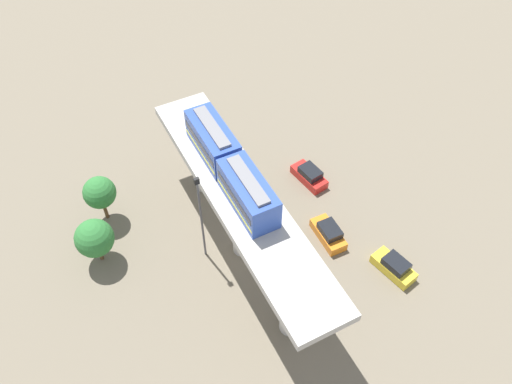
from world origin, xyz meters
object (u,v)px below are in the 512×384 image
at_px(tree_near_viaduct, 94,238).
at_px(tree_mid_lot, 100,193).
at_px(train, 230,166).
at_px(signal_post, 201,216).
at_px(parked_car_orange, 329,233).
at_px(parked_car_yellow, 394,267).
at_px(parked_car_red, 309,176).

distance_m(tree_near_viaduct, tree_mid_lot, 5.02).
xyz_separation_m(train, signal_post, (3.40, 1.00, -3.72)).
bearing_deg(tree_mid_lot, parked_car_orange, 145.99).
bearing_deg(tree_near_viaduct, tree_mid_lot, -112.85).
xyz_separation_m(parked_car_yellow, signal_post, (14.62, -9.74, 5.10)).
xyz_separation_m(parked_car_red, tree_mid_lot, (20.56, -5.00, 2.99)).
height_order(parked_car_red, parked_car_yellow, same).
bearing_deg(train, signal_post, 16.41).
bearing_deg(tree_near_viaduct, parked_car_orange, 159.06).
bearing_deg(parked_car_yellow, signal_post, -45.89).
relative_size(parked_car_orange, tree_mid_lot, 0.80).
bearing_deg(signal_post, tree_mid_lot, -50.90).
bearing_deg(parked_car_yellow, tree_mid_lot, -52.54).
distance_m(parked_car_orange, parked_car_red, 7.69).
bearing_deg(signal_post, parked_car_red, -165.19).
bearing_deg(parked_car_red, train, 5.56).
xyz_separation_m(parked_car_orange, parked_car_red, (-2.26, -7.35, 0.00)).
bearing_deg(parked_car_orange, parked_car_yellow, 120.67).
relative_size(tree_mid_lot, signal_post, 0.50).
height_order(parked_car_red, signal_post, signal_post).
bearing_deg(tree_mid_lot, tree_near_viaduct, 67.15).
distance_m(parked_car_red, parked_car_yellow, 13.37).
xyz_separation_m(tree_near_viaduct, tree_mid_lot, (-1.94, -4.61, 0.50)).
xyz_separation_m(train, parked_car_orange, (-7.93, 4.76, -8.81)).
height_order(parked_car_red, tree_mid_lot, tree_mid_lot).
height_order(train, parked_car_red, train).
height_order(train, parked_car_yellow, train).
xyz_separation_m(train, tree_near_viaduct, (12.32, -2.98, -6.33)).
relative_size(train, parked_car_orange, 3.19).
bearing_deg(train, tree_near_viaduct, -13.61).
bearing_deg(parked_car_red, parked_car_orange, 64.24).
height_order(parked_car_yellow, tree_near_viaduct, tree_near_viaduct).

